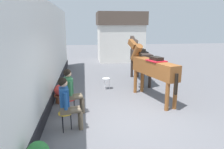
{
  "coord_description": "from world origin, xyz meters",
  "views": [
    {
      "loc": [
        -1.27,
        -5.25,
        2.61
      ],
      "look_at": [
        -0.4,
        1.2,
        1.05
      ],
      "focal_mm": 33.22,
      "sensor_mm": 36.0,
      "label": 1
    }
  ],
  "objects": [
    {
      "name": "ground_plane",
      "position": [
        0.0,
        3.0,
        0.0
      ],
      "size": [
        40.0,
        40.0,
        0.0
      ],
      "primitive_type": "plane",
      "color": "slate"
    },
    {
      "name": "distant_cottage",
      "position": [
        1.4,
        9.99,
        1.8
      ],
      "size": [
        3.4,
        2.6,
        3.5
      ],
      "color": "silver",
      "rests_on": "ground_plane"
    },
    {
      "name": "pub_facade_wall",
      "position": [
        -2.55,
        1.5,
        1.54
      ],
      "size": [
        0.34,
        14.0,
        3.4
      ],
      "color": "white",
      "rests_on": "ground_plane"
    },
    {
      "name": "seated_visitor_near",
      "position": [
        -1.73,
        -0.33,
        0.78
      ],
      "size": [
        0.61,
        0.49,
        1.39
      ],
      "color": "gold",
      "rests_on": "ground_plane"
    },
    {
      "name": "saddled_horse_near",
      "position": [
        1.07,
        1.62,
        1.16
      ],
      "size": [
        1.11,
        2.91,
        2.06
      ],
      "color": "brown",
      "rests_on": "ground_plane"
    },
    {
      "name": "seated_visitor_far",
      "position": [
        -1.69,
        0.67,
        0.78
      ],
      "size": [
        0.61,
        0.48,
        1.39
      ],
      "color": "red",
      "rests_on": "ground_plane"
    },
    {
      "name": "flower_planter_far",
      "position": [
        -2.12,
        1.66,
        0.33
      ],
      "size": [
        0.43,
        0.43,
        0.64
      ],
      "color": "#A85638",
      "rests_on": "ground_plane"
    },
    {
      "name": "spare_stool_white",
      "position": [
        -0.4,
        3.01,
        0.4
      ],
      "size": [
        0.32,
        0.32,
        0.46
      ],
      "color": "white",
      "rests_on": "ground_plane"
    },
    {
      "name": "saddled_horse_far",
      "position": [
        1.29,
        4.05,
        1.16
      ],
      "size": [
        0.51,
        3.0,
        2.06
      ],
      "color": "#2D231E",
      "rests_on": "ground_plane"
    }
  ]
}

